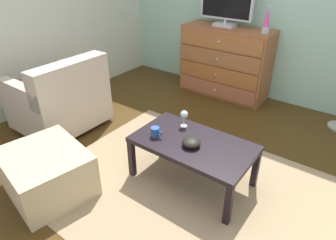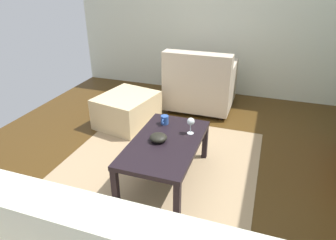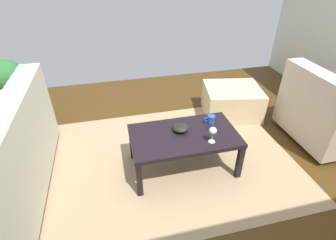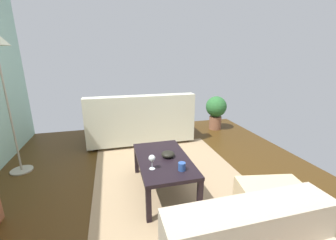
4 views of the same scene
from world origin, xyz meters
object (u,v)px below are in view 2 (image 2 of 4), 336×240
Objects in this scene: mug at (165,120)px; bowl_decorative at (158,138)px; wine_glass at (191,122)px; ottoman at (127,110)px; armchair at (200,84)px; coffee_table at (166,146)px.

bowl_decorative is (0.33, 0.06, -0.01)m from mug.
mug is (-0.10, -0.29, -0.07)m from wine_glass.
wine_glass is 0.33m from bowl_decorative.
ottoman is at bearing -130.08° from mug.
ottoman is at bearing -43.27° from armchair.
mug is 0.16× the size of ottoman.
coffee_table is 0.10m from bowl_decorative.
armchair is at bearing -178.94° from bowl_decorative.
coffee_table is 0.31m from wine_glass.
bowl_decorative is 1.24m from ottoman.
mug is 0.74× the size of bowl_decorative.
mug is (-0.31, -0.12, 0.09)m from coffee_table.
coffee_table is at bearing 20.94° from mug.
bowl_decorative is 1.72m from armchair.
coffee_table is 6.56× the size of bowl_decorative.
armchair is (-1.39, 0.03, -0.10)m from mug.
armchair reaches higher than bowl_decorative.
coffee_table is 6.45× the size of wine_glass.
armchair is at bearing -176.90° from coffee_table.
wine_glass reaches higher than bowl_decorative.
mug is 1.39m from armchair.
armchair reaches higher than wine_glass.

